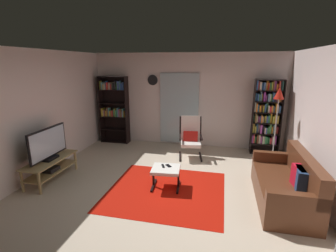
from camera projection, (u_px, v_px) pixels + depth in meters
name	position (u px, v px, depth m)	size (l,w,h in m)	color
ground_plane	(161.00, 193.00, 4.53)	(7.02, 7.02, 0.00)	beige
wall_back	(186.00, 100.00, 6.95)	(5.60, 0.06, 2.60)	silver
wall_left	(27.00, 117.00, 4.79)	(0.06, 6.00, 2.60)	silver
glass_door_panel	(179.00, 109.00, 6.99)	(1.10, 0.01, 2.00)	silver
area_rug	(166.00, 190.00, 4.60)	(2.12, 1.97, 0.01)	#BB1409
tv_stand	(51.00, 166.00, 4.97)	(0.47, 1.22, 0.44)	tan
television	(48.00, 144.00, 4.86)	(0.20, 1.04, 0.65)	black
bookshelf_near_tv	(114.00, 106.00, 7.22)	(0.84, 0.30, 1.96)	black
bookshelf_near_sofa	(266.00, 115.00, 6.28)	(0.70, 0.30, 1.93)	black
leather_sofa	(287.00, 185.00, 4.15)	(0.81, 1.78, 0.86)	#5A301B
lounge_armchair	(191.00, 136.00, 6.20)	(0.67, 0.74, 1.02)	black
ottoman	(166.00, 171.00, 4.65)	(0.56, 0.53, 0.40)	white
tv_remote	(163.00, 166.00, 4.70)	(0.04, 0.14, 0.02)	black
cell_phone	(168.00, 166.00, 4.72)	(0.07, 0.14, 0.01)	black
floor_lamp_by_shelf	(279.00, 100.00, 5.50)	(0.22, 0.22, 1.80)	#A5A5AD
wall_clock	(153.00, 80.00, 6.94)	(0.29, 0.03, 0.29)	silver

